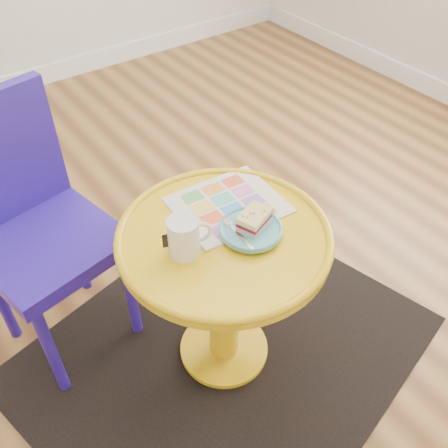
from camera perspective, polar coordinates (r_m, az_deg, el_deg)
floor at (r=2.09m, az=-1.91°, el=-5.22°), size 4.00×4.00×0.00m
rug at (r=1.85m, az=-0.00°, el=-14.19°), size 1.52×1.37×0.01m
side_table at (r=1.52m, az=-0.00°, el=-5.65°), size 0.61×0.61×0.58m
chair at (r=1.65m, az=-21.19°, el=0.37°), size 0.47×0.47×0.90m
newspaper at (r=1.49m, az=0.46°, el=2.21°), size 0.33×0.29×0.01m
mug at (r=1.31m, az=-4.53°, el=-1.36°), size 0.12×0.09×0.11m
plate at (r=1.39m, az=3.08°, el=-0.65°), size 0.18×0.18×0.02m
cake_slice at (r=1.38m, az=3.48°, el=0.59°), size 0.11×0.09×0.04m
fork at (r=1.37m, az=1.50°, el=-0.98°), size 0.02×0.14×0.00m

